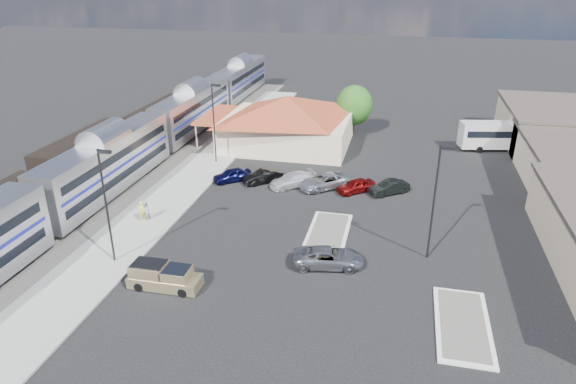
% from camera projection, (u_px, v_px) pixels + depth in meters
% --- Properties ---
extents(ground, '(280.00, 280.00, 0.00)m').
position_uv_depth(ground, '(276.00, 240.00, 41.83)').
color(ground, black).
rests_on(ground, ground).
extents(railbed, '(16.00, 100.00, 0.12)m').
position_uv_depth(railbed, '(98.00, 181.00, 53.23)').
color(railbed, '#4C4944').
rests_on(railbed, ground).
extents(platform, '(5.50, 92.00, 0.18)m').
position_uv_depth(platform, '(171.00, 196.00, 49.60)').
color(platform, gray).
rests_on(platform, ground).
extents(passenger_train, '(3.00, 104.00, 5.55)m').
position_uv_depth(passenger_train, '(109.00, 166.00, 49.39)').
color(passenger_train, silver).
rests_on(passenger_train, ground).
extents(freight_cars, '(2.80, 46.00, 4.00)m').
position_uv_depth(freight_cars, '(83.00, 154.00, 55.25)').
color(freight_cars, black).
rests_on(freight_cars, ground).
extents(station_depot, '(18.35, 12.24, 6.20)m').
position_uv_depth(station_depot, '(287.00, 121.00, 62.92)').
color(station_depot, beige).
rests_on(station_depot, ground).
extents(traffic_island_south, '(3.30, 7.50, 0.21)m').
position_uv_depth(traffic_island_south, '(328.00, 233.00, 42.76)').
color(traffic_island_south, silver).
rests_on(traffic_island_south, ground).
extents(traffic_island_north, '(3.30, 7.50, 0.21)m').
position_uv_depth(traffic_island_north, '(463.00, 324.00, 31.80)').
color(traffic_island_north, silver).
rests_on(traffic_island_north, ground).
extents(lamp_plat_s, '(1.08, 0.25, 9.00)m').
position_uv_depth(lamp_plat_s, '(106.00, 198.00, 36.55)').
color(lamp_plat_s, black).
rests_on(lamp_plat_s, ground).
extents(lamp_plat_n, '(1.08, 0.25, 9.00)m').
position_uv_depth(lamp_plat_n, '(214.00, 117.00, 56.19)').
color(lamp_plat_n, black).
rests_on(lamp_plat_n, ground).
extents(lamp_lot, '(1.08, 0.25, 9.00)m').
position_uv_depth(lamp_lot, '(436.00, 194.00, 37.22)').
color(lamp_lot, black).
rests_on(lamp_lot, ground).
extents(tree_depot, '(4.71, 4.71, 6.63)m').
position_uv_depth(tree_depot, '(354.00, 105.00, 66.38)').
color(tree_depot, '#382314').
rests_on(tree_depot, ground).
extents(pickup_truck, '(5.01, 1.93, 1.73)m').
position_uv_depth(pickup_truck, '(165.00, 277.00, 35.37)').
color(pickup_truck, tan).
rests_on(pickup_truck, ground).
extents(suv, '(5.56, 3.26, 1.45)m').
position_uv_depth(suv, '(328.00, 257.00, 37.96)').
color(suv, gray).
rests_on(suv, ground).
extents(coach_bus, '(10.92, 4.50, 3.42)m').
position_uv_depth(coach_bus, '(505.00, 134.00, 61.68)').
color(coach_bus, white).
rests_on(coach_bus, ground).
extents(person_a, '(0.65, 0.77, 1.79)m').
position_uv_depth(person_a, '(142.00, 211.00, 44.36)').
color(person_a, '#D1DB44').
rests_on(person_a, platform).
extents(person_b, '(0.75, 0.91, 1.72)m').
position_uv_depth(person_b, '(146.00, 211.00, 44.51)').
color(person_b, beige).
rests_on(person_b, platform).
extents(parked_car_a, '(4.15, 3.76, 1.37)m').
position_uv_depth(parked_car_a, '(232.00, 175.00, 53.09)').
color(parked_car_a, '#0C0C3C').
rests_on(parked_car_a, ground).
extents(parked_car_b, '(4.15, 3.77, 1.38)m').
position_uv_depth(parked_car_b, '(263.00, 176.00, 52.71)').
color(parked_car_b, black).
rests_on(parked_car_b, ground).
extents(parked_car_c, '(4.97, 4.60, 1.40)m').
position_uv_depth(parked_car_c, '(292.00, 180.00, 51.78)').
color(parked_car_c, white).
rests_on(parked_car_c, ground).
extents(parked_car_d, '(5.63, 5.29, 1.47)m').
position_uv_depth(parked_car_d, '(324.00, 181.00, 51.38)').
color(parked_car_d, '#989AA1').
rests_on(parked_car_d, ground).
extents(parked_car_e, '(4.07, 3.75, 1.35)m').
position_uv_depth(parked_car_e, '(356.00, 186.00, 50.49)').
color(parked_car_e, maroon).
rests_on(parked_car_e, ground).
extents(parked_car_f, '(4.12, 3.59, 1.35)m').
position_uv_depth(parked_car_f, '(389.00, 188.00, 50.10)').
color(parked_car_f, black).
rests_on(parked_car_f, ground).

